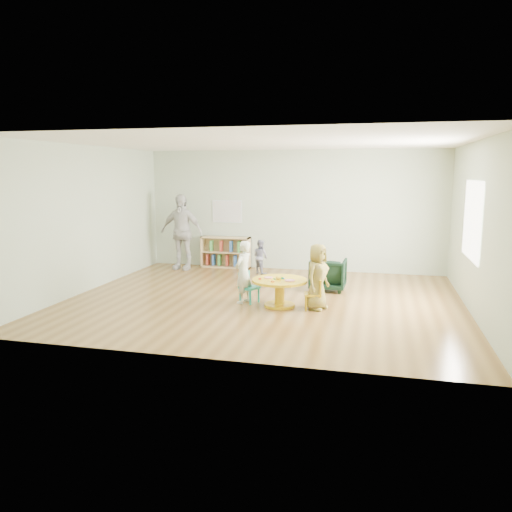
% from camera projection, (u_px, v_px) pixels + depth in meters
% --- Properties ---
extents(room, '(7.10, 7.00, 2.80)m').
position_uv_depth(room, '(265.00, 195.00, 8.74)').
color(room, brown).
rests_on(room, ground).
extents(activity_table, '(0.95, 0.95, 0.52)m').
position_uv_depth(activity_table, '(280.00, 288.00, 8.57)').
color(activity_table, gold).
rests_on(activity_table, ground).
extents(kid_chair_left, '(0.39, 0.39, 0.54)m').
position_uv_depth(kid_chair_left, '(248.00, 286.00, 8.85)').
color(kid_chair_left, teal).
rests_on(kid_chair_left, ground).
extents(kid_chair_right, '(0.32, 0.32, 0.52)m').
position_uv_depth(kid_chair_right, '(315.00, 293.00, 8.39)').
color(kid_chair_right, gold).
rests_on(kid_chair_right, ground).
extents(bookshelf, '(1.20, 0.30, 0.75)m').
position_uv_depth(bookshelf, '(226.00, 252.00, 12.12)').
color(bookshelf, tan).
rests_on(bookshelf, ground).
extents(alphabet_poster, '(0.74, 0.01, 0.54)m').
position_uv_depth(alphabet_poster, '(227.00, 211.00, 12.07)').
color(alphabet_poster, white).
rests_on(alphabet_poster, ground).
extents(armchair, '(0.69, 0.71, 0.63)m').
position_uv_depth(armchair, '(328.00, 274.00, 9.77)').
color(armchair, black).
rests_on(armchair, ground).
extents(child_left, '(0.37, 0.46, 1.11)m').
position_uv_depth(child_left, '(243.00, 272.00, 8.77)').
color(child_left, silver).
rests_on(child_left, ground).
extents(child_right, '(0.53, 0.64, 1.12)m').
position_uv_depth(child_right, '(317.00, 277.00, 8.35)').
color(child_right, gold).
rests_on(child_right, ground).
extents(toddler, '(0.48, 0.46, 0.78)m').
position_uv_depth(toddler, '(260.00, 257.00, 11.35)').
color(toddler, '#1A1D41').
rests_on(toddler, ground).
extents(adult_caretaker, '(1.07, 0.50, 1.79)m').
position_uv_depth(adult_caretaker, '(181.00, 232.00, 11.79)').
color(adult_caretaker, silver).
rests_on(adult_caretaker, ground).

